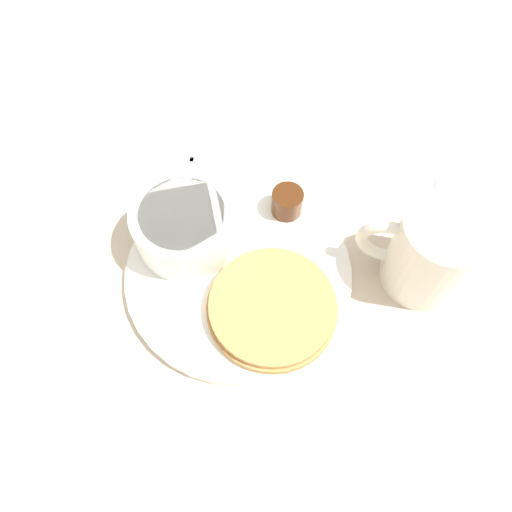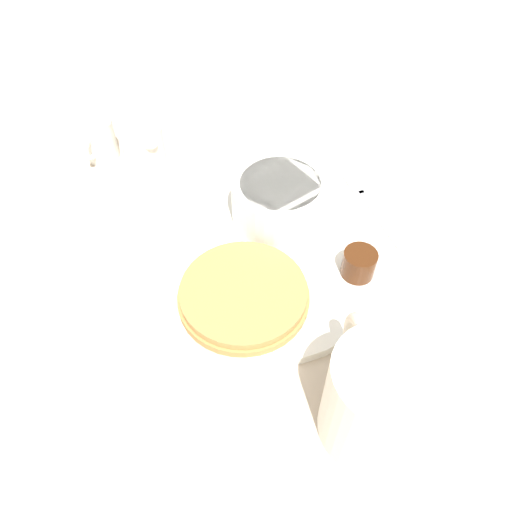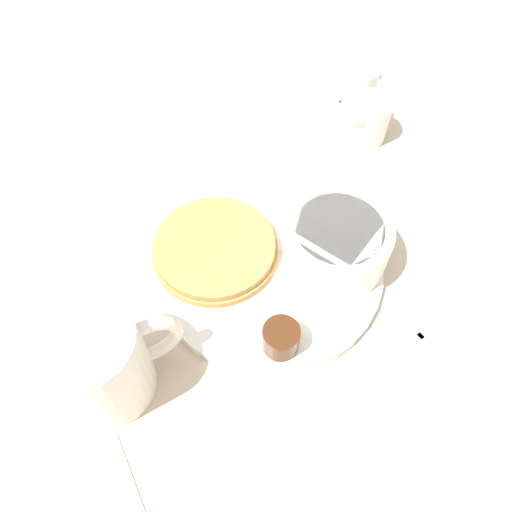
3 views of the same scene
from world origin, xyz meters
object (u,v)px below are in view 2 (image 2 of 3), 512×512
at_px(creamer_pitcher_far, 99,140).
at_px(fork, 367,200).
at_px(coffee_mug, 376,398).
at_px(creamer_pitcher_near, 143,146).
at_px(bowl, 280,199).
at_px(plate, 269,264).

xyz_separation_m(creamer_pitcher_far, fork, (-0.32, 0.17, -0.03)).
distance_m(coffee_mug, creamer_pitcher_far, 0.49).
height_order(coffee_mug, fork, coffee_mug).
bearing_deg(creamer_pitcher_near, bowl, 133.07).
distance_m(bowl, creamer_pitcher_near, 0.21).
bearing_deg(coffee_mug, creamer_pitcher_near, -69.90).
relative_size(bowl, fork, 0.83).
relative_size(bowl, coffee_mug, 0.90).
height_order(creamer_pitcher_near, creamer_pitcher_far, creamer_pitcher_near).
xyz_separation_m(creamer_pitcher_near, fork, (-0.26, 0.14, -0.03)).
xyz_separation_m(plate, bowl, (-0.03, -0.07, 0.03)).
distance_m(creamer_pitcher_near, fork, 0.30).
distance_m(plate, creamer_pitcher_far, 0.30).
height_order(bowl, fork, bowl).
distance_m(creamer_pitcher_far, fork, 0.37).
xyz_separation_m(coffee_mug, fork, (-0.11, -0.27, -0.05)).
bearing_deg(coffee_mug, bowl, -88.35).
xyz_separation_m(plate, coffee_mug, (-0.04, 0.20, 0.05)).
relative_size(plate, creamer_pitcher_far, 4.13).
relative_size(plate, coffee_mug, 2.00).
xyz_separation_m(plate, creamer_pitcher_near, (0.11, -0.22, 0.02)).
height_order(coffee_mug, creamer_pitcher_near, coffee_mug).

